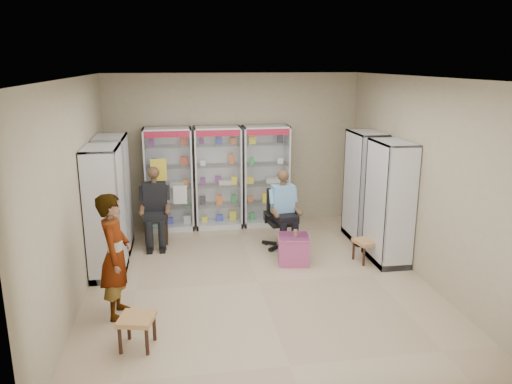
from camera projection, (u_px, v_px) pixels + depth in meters
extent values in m
plane|color=tan|center=(258.00, 282.00, 7.48)|extent=(6.00, 6.00, 0.00)
cube|color=tan|center=(234.00, 150.00, 9.97)|extent=(5.00, 0.02, 3.00)
cube|color=tan|center=(315.00, 269.00, 4.24)|extent=(5.00, 0.02, 3.00)
cube|color=tan|center=(75.00, 192.00, 6.72)|extent=(0.02, 6.00, 3.00)
cube|color=tan|center=(422.00, 179.00, 7.48)|extent=(0.02, 6.00, 3.00)
cube|color=beige|center=(258.00, 78.00, 6.72)|extent=(5.00, 6.00, 0.02)
cube|color=#A3A5AA|center=(169.00, 179.00, 9.64)|extent=(0.90, 0.50, 2.00)
cube|color=#A8AAAF|center=(218.00, 178.00, 9.78)|extent=(0.90, 0.50, 2.00)
cube|color=#BABDC2|center=(266.00, 176.00, 9.93)|extent=(0.90, 0.50, 2.00)
cube|color=#B6BABE|center=(364.00, 186.00, 9.10)|extent=(0.90, 0.50, 2.00)
cube|color=#A1A2A8|center=(389.00, 203.00, 8.05)|extent=(0.90, 0.50, 2.00)
cube|color=silver|center=(114.00, 194.00, 8.61)|extent=(0.90, 0.50, 2.00)
cube|color=#B1B3B9|center=(106.00, 212.00, 7.56)|extent=(0.90, 0.50, 2.00)
cube|color=#2F1F12|center=(156.00, 217.00, 9.04)|extent=(0.42, 0.42, 0.94)
cube|color=black|center=(282.00, 219.00, 8.80)|extent=(0.64, 0.64, 1.04)
cube|color=#A84375|center=(293.00, 249.00, 8.15)|extent=(0.55, 0.54, 0.47)
cylinder|color=#531007|center=(295.00, 233.00, 8.08)|extent=(0.07, 0.07, 0.11)
cube|color=#B4844C|center=(366.00, 251.00, 8.23)|extent=(0.45, 0.45, 0.37)
cube|color=#A27144|center=(137.00, 332.00, 5.75)|extent=(0.46, 0.46, 0.39)
imported|color=gray|center=(115.00, 256.00, 6.32)|extent=(0.43, 0.62, 1.64)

